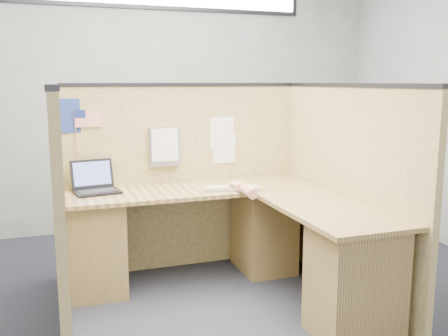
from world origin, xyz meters
name	(u,v)px	position (x,y,z in m)	size (l,w,h in m)	color
floor	(222,314)	(0.00, 0.00, 0.00)	(5.00, 5.00, 0.00)	black
wall_back	(151,95)	(0.00, 2.25, 1.40)	(5.00, 5.00, 0.00)	gray
cubicle_partitions	(202,190)	(0.00, 0.43, 0.77)	(2.06, 1.83, 1.53)	olive
l_desk	(233,243)	(0.18, 0.29, 0.39)	(1.95, 1.75, 0.73)	brown
laptop	(96,184)	(-0.71, 0.80, 0.79)	(0.35, 0.34, 0.23)	black
keyboard	(232,188)	(0.26, 0.51, 0.74)	(0.45, 0.25, 0.03)	gray
mouse	(236,188)	(0.28, 0.48, 0.75)	(0.11, 0.07, 0.04)	silver
hand_forearm	(244,189)	(0.29, 0.35, 0.77)	(0.11, 0.38, 0.08)	tan
blue_poster	(69,116)	(-0.88, 0.97, 1.29)	(0.19, 0.00, 0.26)	navy
american_flag	(85,120)	(-0.76, 0.96, 1.25)	(0.20, 0.01, 0.35)	olive
file_holder	(164,147)	(-0.16, 0.94, 1.03)	(0.24, 0.05, 0.31)	slate
paper_left	(222,133)	(0.34, 0.97, 1.12)	(0.21, 0.00, 0.27)	white
paper_right	(224,148)	(0.36, 0.97, 0.99)	(0.20, 0.00, 0.25)	white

